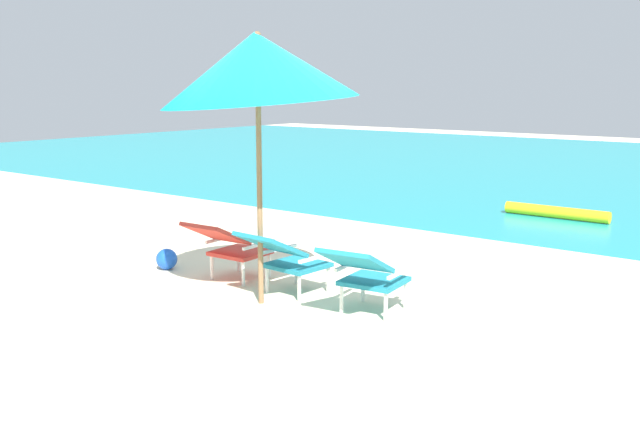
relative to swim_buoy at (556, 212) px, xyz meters
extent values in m
plane|color=beige|center=(-0.58, -1.74, -0.10)|extent=(40.00, 40.00, 0.00)
cube|color=teal|center=(-0.58, 6.94, -0.09)|extent=(40.00, 18.00, 0.01)
cylinder|color=yellow|center=(0.00, 0.00, 0.00)|extent=(1.60, 0.18, 0.18)
cube|color=red|center=(-1.42, -5.47, 0.18)|extent=(0.54, 0.52, 0.04)
cube|color=red|center=(-1.40, -5.84, 0.45)|extent=(0.54, 0.54, 0.27)
cylinder|color=white|center=(-1.65, -5.27, 0.03)|extent=(0.04, 0.04, 0.26)
cylinder|color=white|center=(-1.21, -5.25, 0.03)|extent=(0.04, 0.04, 0.26)
cylinder|color=white|center=(-1.63, -5.69, 0.03)|extent=(0.04, 0.04, 0.26)
cylinder|color=white|center=(-1.19, -5.67, 0.03)|extent=(0.04, 0.04, 0.26)
cube|color=white|center=(-1.68, -5.48, 0.30)|extent=(0.05, 0.50, 0.03)
cube|color=white|center=(-1.16, -5.46, 0.30)|extent=(0.05, 0.50, 0.03)
cube|color=teal|center=(-0.60, -5.51, 0.18)|extent=(0.55, 0.53, 0.04)
cube|color=teal|center=(-0.63, -5.87, 0.45)|extent=(0.55, 0.55, 0.27)
cylinder|color=white|center=(-0.81, -5.28, 0.03)|extent=(0.04, 0.04, 0.26)
cylinder|color=white|center=(-0.37, -5.31, 0.03)|extent=(0.04, 0.04, 0.26)
cylinder|color=white|center=(-0.84, -5.70, 0.03)|extent=(0.04, 0.04, 0.26)
cylinder|color=white|center=(-0.40, -5.73, 0.03)|extent=(0.04, 0.04, 0.26)
cube|color=white|center=(-0.86, -5.49, 0.30)|extent=(0.06, 0.50, 0.03)
cube|color=white|center=(-0.34, -5.53, 0.30)|extent=(0.06, 0.50, 0.03)
cube|color=teal|center=(0.32, -5.53, 0.18)|extent=(0.58, 0.56, 0.04)
cube|color=teal|center=(0.36, -5.90, 0.45)|extent=(0.58, 0.57, 0.27)
cylinder|color=white|center=(0.07, -5.35, 0.03)|extent=(0.04, 0.04, 0.26)
cylinder|color=white|center=(0.51, -5.30, 0.03)|extent=(0.04, 0.04, 0.26)
cylinder|color=white|center=(0.12, -5.77, 0.03)|extent=(0.04, 0.04, 0.26)
cylinder|color=white|center=(0.56, -5.71, 0.03)|extent=(0.04, 0.04, 0.26)
cube|color=white|center=(0.06, -5.56, 0.30)|extent=(0.09, 0.50, 0.03)
cube|color=white|center=(0.58, -5.50, 0.30)|extent=(0.09, 0.50, 0.03)
cylinder|color=olive|center=(-0.65, -5.99, 0.86)|extent=(0.05, 0.05, 1.91)
cone|color=#0A93AD|center=(-0.65, -5.99, 2.09)|extent=(2.54, 2.55, 0.75)
sphere|color=#4C3823|center=(-0.65, -5.99, 2.37)|extent=(0.07, 0.07, 0.07)
sphere|color=blue|center=(-2.33, -5.71, 0.02)|extent=(0.24, 0.24, 0.24)
camera|label=1|loc=(3.79, -10.81, 1.94)|focal=40.38mm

